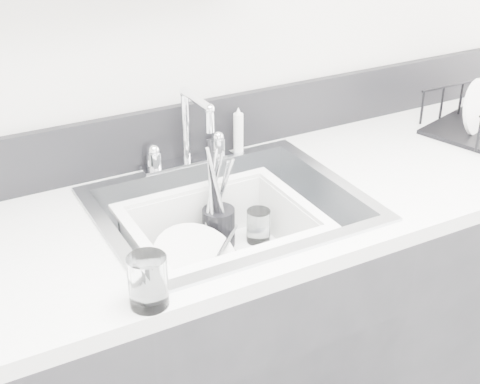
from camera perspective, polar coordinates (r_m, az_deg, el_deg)
counter_run at (r=1.90m, az=-0.74°, el=-13.28°), size 3.20×0.62×0.92m
backsplash at (r=1.84m, az=-5.18°, el=5.06°), size 3.20×0.02×0.16m
sink at (r=1.68m, az=-0.81°, el=-3.80°), size 0.64×0.52×0.20m
faucet at (r=1.81m, az=-4.48°, el=3.91°), size 0.26×0.18×0.23m
side_sprayer at (r=1.87m, az=-0.14°, el=5.26°), size 0.03×0.03×0.14m
wash_tub at (r=1.63m, az=-1.54°, el=-4.56°), size 0.54×0.49×0.17m
plate_stack at (r=1.64m, az=-3.60°, el=-6.27°), size 0.25×0.24×0.10m
utensil_cup at (r=1.74m, az=-1.85°, el=-2.77°), size 0.08×0.08×0.28m
ladle at (r=1.68m, az=-2.61°, el=-4.97°), size 0.25×0.23×0.07m
tumbler_in_tub at (r=1.76m, az=1.58°, el=-2.91°), size 0.08×0.08×0.09m
tumbler_counter at (r=1.29m, az=-7.86°, el=-7.57°), size 0.09×0.09×0.11m
bowl_small at (r=1.67m, az=2.25°, el=-6.02°), size 0.13×0.13×0.03m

